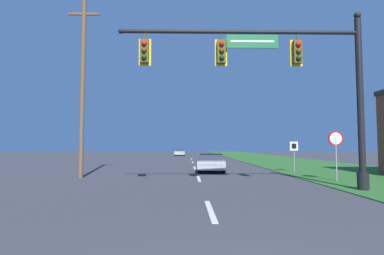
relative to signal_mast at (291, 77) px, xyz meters
name	(u,v)px	position (x,y,z in m)	size (l,w,h in m)	color
grass_verge_right	(289,162)	(6.91, 20.48, -4.55)	(10.00, 110.00, 0.04)	#2D6626
road_center_line	(195,168)	(-3.59, 12.48, -4.56)	(0.16, 34.80, 0.01)	silver
signal_mast	(291,77)	(0.00, 0.00, 0.00)	(10.07, 0.47, 7.28)	black
car_ahead	(211,163)	(-2.51, 9.31, -3.96)	(2.13, 4.49, 1.19)	black
far_car	(180,152)	(-5.47, 42.53, -3.96)	(1.82, 4.51, 1.19)	black
stop_sign	(336,144)	(3.28, 3.03, -2.70)	(0.76, 0.07, 2.50)	gray
route_sign_post	(294,150)	(2.99, 8.13, -3.04)	(0.55, 0.06, 2.03)	gray
utility_pole_near	(83,84)	(-10.18, 5.04, 0.74)	(1.80, 0.26, 10.30)	brown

